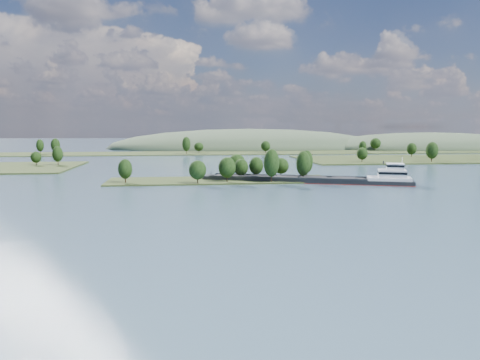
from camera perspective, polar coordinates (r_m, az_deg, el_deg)
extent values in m
plane|color=#3C5569|center=(150.90, -0.44, -2.70)|extent=(1800.00, 1800.00, 0.00)
cube|color=#253216|center=(210.06, -2.36, -0.10)|extent=(100.00, 30.00, 1.20)
cylinder|color=black|center=(200.61, 3.85, 0.42)|extent=(0.50, 0.50, 4.66)
ellipsoid|color=black|center=(200.07, 3.86, 2.10)|extent=(6.86, 6.86, 11.99)
cylinder|color=black|center=(221.81, -0.40, 0.87)|extent=(0.50, 0.50, 3.53)
ellipsoid|color=black|center=(221.42, -0.40, 2.02)|extent=(8.40, 8.40, 9.08)
cylinder|color=black|center=(200.68, -1.58, 0.26)|extent=(0.50, 0.50, 3.50)
ellipsoid|color=black|center=(200.25, -1.59, 1.53)|extent=(7.51, 7.51, 9.01)
cylinder|color=black|center=(212.53, 0.15, 0.54)|extent=(0.50, 0.50, 2.98)
ellipsoid|color=black|center=(212.17, 0.16, 1.56)|extent=(6.55, 6.55, 7.67)
cylinder|color=black|center=(196.11, -5.18, 0.05)|extent=(0.50, 0.50, 3.18)
ellipsoid|color=black|center=(195.70, -5.19, 1.22)|extent=(7.35, 7.35, 8.18)
cylinder|color=black|center=(203.84, -13.80, 0.15)|extent=(0.50, 0.50, 3.30)
ellipsoid|color=black|center=(203.43, -13.83, 1.32)|extent=(6.03, 6.03, 8.49)
cylinder|color=black|center=(216.82, 1.98, 0.69)|extent=(0.50, 0.50, 3.19)
ellipsoid|color=black|center=(216.44, 1.98, 1.75)|extent=(6.69, 6.69, 8.19)
cylinder|color=black|center=(221.09, 8.12, 0.86)|extent=(0.50, 0.50, 4.15)
ellipsoid|color=black|center=(220.64, 8.14, 2.23)|extent=(5.83, 5.83, 10.67)
cylinder|color=black|center=(207.03, 7.70, 0.51)|extent=(0.50, 0.50, 4.28)
ellipsoid|color=black|center=(206.54, 7.72, 2.01)|extent=(6.43, 6.43, 11.00)
cylinder|color=black|center=(221.96, 5.00, 0.77)|extent=(0.50, 0.50, 2.94)
ellipsoid|color=black|center=(221.62, 5.01, 1.73)|extent=(7.59, 7.59, 7.56)
cylinder|color=black|center=(309.29, -21.31, 2.08)|extent=(0.50, 0.50, 3.77)
ellipsoid|color=black|center=(308.99, -21.34, 2.96)|extent=(6.47, 6.47, 9.70)
cylinder|color=black|center=(312.70, -23.58, 1.93)|extent=(0.50, 0.50, 2.76)
ellipsoid|color=black|center=(312.47, -23.61, 2.57)|extent=(6.30, 6.30, 7.09)
cylinder|color=black|center=(322.18, 14.65, 2.42)|extent=(0.50, 0.50, 3.20)
ellipsoid|color=black|center=(321.93, 14.67, 3.14)|extent=(7.25, 7.25, 8.22)
cylinder|color=black|center=(336.67, 22.33, 2.41)|extent=(0.50, 0.50, 4.41)
ellipsoid|color=black|center=(336.37, 22.37, 3.37)|extent=(8.15, 8.15, 11.35)
cylinder|color=black|center=(354.92, 22.28, 2.53)|extent=(0.50, 0.50, 3.58)
ellipsoid|color=black|center=(354.68, 22.31, 3.27)|extent=(6.01, 6.01, 9.20)
cylinder|color=black|center=(388.69, 20.17, 2.92)|extent=(0.50, 0.50, 3.61)
ellipsoid|color=black|center=(388.46, 20.20, 3.60)|extent=(7.57, 7.57, 9.28)
cube|color=#253216|center=(428.97, -4.84, 3.25)|extent=(900.00, 60.00, 1.20)
cylinder|color=black|center=(443.27, -23.17, 3.20)|extent=(0.50, 0.50, 4.22)
ellipsoid|color=black|center=(443.04, -23.20, 3.90)|extent=(6.46, 6.46, 10.86)
cylinder|color=black|center=(442.72, 14.72, 3.46)|extent=(0.50, 0.50, 3.51)
ellipsoid|color=black|center=(442.52, 14.73, 4.04)|extent=(6.80, 6.80, 9.02)
cylinder|color=black|center=(431.55, -5.04, 3.55)|extent=(0.50, 0.50, 3.08)
ellipsoid|color=black|center=(431.37, -5.05, 4.07)|extent=(8.71, 8.71, 7.92)
cylinder|color=black|center=(483.15, 16.16, 3.69)|extent=(0.50, 0.50, 4.12)
ellipsoid|color=black|center=(482.94, 16.18, 4.31)|extent=(10.44, 10.44, 10.60)
cylinder|color=black|center=(436.41, -21.55, 3.25)|extent=(0.50, 0.50, 4.48)
ellipsoid|color=black|center=(436.17, -21.58, 3.99)|extent=(7.79, 7.79, 11.51)
cylinder|color=black|center=(425.13, 3.14, 3.56)|extent=(0.50, 0.50, 3.58)
ellipsoid|color=black|center=(424.92, 3.14, 4.17)|extent=(8.66, 8.66, 9.21)
cylinder|color=black|center=(410.27, -6.55, 3.51)|extent=(0.50, 0.50, 4.93)
ellipsoid|color=black|center=(410.00, -6.56, 4.39)|extent=(7.26, 7.26, 12.69)
ellipsoid|color=#374831|center=(570.53, 21.98, 3.60)|extent=(260.00, 140.00, 36.00)
ellipsoid|color=#374831|center=(534.13, 1.17, 3.91)|extent=(320.00, 160.00, 44.00)
cube|color=black|center=(206.66, 8.17, -0.12)|extent=(86.91, 40.97, 2.43)
cube|color=maroon|center=(206.72, 8.17, -0.26)|extent=(87.20, 41.25, 0.28)
cube|color=black|center=(212.76, 5.93, 0.52)|extent=(64.55, 24.12, 0.89)
cube|color=black|center=(202.07, 5.54, 0.21)|extent=(64.55, 24.12, 0.89)
cube|color=black|center=(207.43, 5.74, 0.32)|extent=(65.76, 32.29, 0.33)
cube|color=black|center=(211.84, -0.81, 0.57)|extent=(12.48, 11.96, 0.39)
cube|color=black|center=(209.27, 2.43, 0.50)|extent=(12.48, 11.96, 0.39)
cube|color=black|center=(207.40, 5.74, 0.41)|extent=(12.48, 11.96, 0.39)
cube|color=black|center=(206.22, 9.10, 0.33)|extent=(12.48, 11.96, 0.39)
cube|color=black|center=(205.76, 12.48, 0.24)|extent=(12.48, 11.96, 0.39)
cube|color=black|center=(215.03, -3.81, 0.31)|extent=(6.56, 10.49, 2.21)
cylinder|color=black|center=(214.55, -3.53, 0.71)|extent=(0.34, 0.34, 2.43)
cube|color=white|center=(206.45, 17.71, 0.16)|extent=(20.29, 16.09, 1.33)
cube|color=white|center=(206.32, 18.04, 0.76)|extent=(13.44, 12.13, 3.32)
cube|color=black|center=(206.28, 18.04, 0.88)|extent=(13.73, 12.42, 1.00)
cube|color=white|center=(206.17, 18.37, 1.55)|extent=(8.53, 8.53, 2.43)
cube|color=black|center=(206.13, 18.38, 1.67)|extent=(8.81, 8.81, 0.89)
cube|color=white|center=(206.07, 18.38, 1.91)|extent=(9.09, 9.09, 0.22)
cylinder|color=white|center=(206.25, 19.16, 2.26)|extent=(0.28, 0.28, 2.88)
cylinder|color=black|center=(208.98, 17.09, 2.08)|extent=(0.71, 0.71, 1.33)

